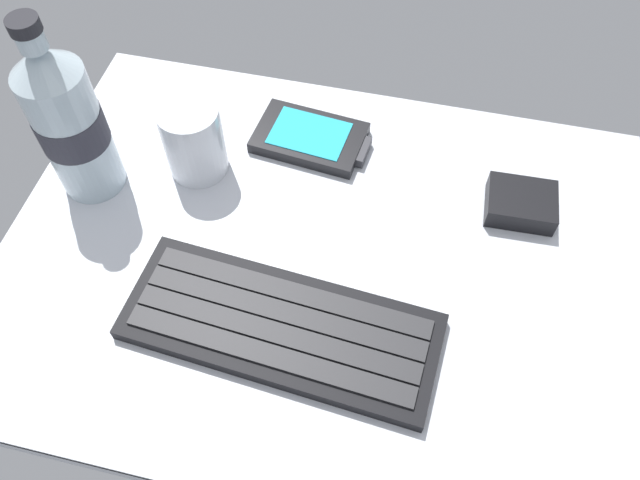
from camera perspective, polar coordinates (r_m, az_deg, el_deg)
The scene contains 6 objects.
ground_plane at distance 64.09cm, azimuth -0.05°, elevation -2.14°, with size 64.00×48.00×2.80cm.
keyboard at distance 58.85cm, azimuth -3.52°, elevation -7.75°, with size 29.78×13.26×1.70cm.
handheld_device at distance 72.17cm, azimuth -0.83°, elevation 9.17°, with size 13.35×8.87×1.50cm.
juice_cup at distance 68.68cm, azimuth -11.26°, elevation 8.61°, with size 6.40×6.40×8.50cm.
water_bottle at distance 66.95cm, azimuth -21.68°, elevation 9.89°, with size 6.73×6.73×20.80cm.
charger_block at distance 68.86cm, azimuth 17.62°, elevation 3.15°, with size 7.00×5.60×2.40cm, color black.
Camera 1 is at (7.56, -32.86, 53.65)cm, focal length 35.56 mm.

